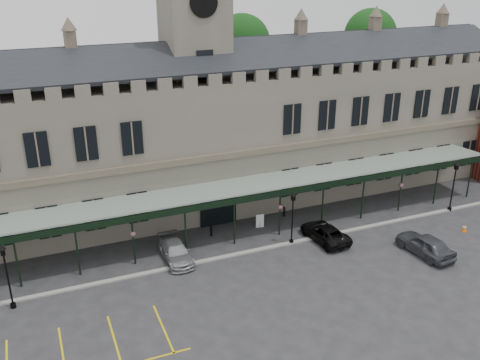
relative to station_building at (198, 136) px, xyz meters
name	(u,v)px	position (x,y,z in m)	size (l,w,h in m)	color
ground	(273,291)	(0.00, -15.91, -6.47)	(140.00, 140.00, 0.00)	#28282B
station_building	(198,136)	(0.00, 0.00, 0.00)	(60.00, 10.36, 17.30)	#5D594D
clock_tower	(195,61)	(0.00, 0.09, 6.64)	(5.60, 5.60, 24.80)	#5D594D
canopy	(233,215)	(0.00, -8.45, -4.06)	(50.00, 4.10, 4.30)	#8C9E93
kerb	(242,253)	(0.00, -10.41, -6.41)	(60.00, 0.40, 0.12)	gray
parking_markings	(63,359)	(-14.00, -17.41, -6.47)	(16.00, 6.00, 0.01)	gold
tree_behind_mid	(242,45)	(8.00, 9.09, 6.35)	(6.00, 6.00, 16.00)	#332314
tree_behind_right	(370,37)	(24.00, 9.09, 6.35)	(6.00, 6.00, 16.00)	#332314
lamp_post_left	(7,271)	(-16.55, -11.09, -3.69)	(0.44, 0.44, 4.68)	black
lamp_post_mid	(293,213)	(4.26, -10.40, -3.80)	(0.43, 0.43, 4.50)	black
lamp_post_right	(454,182)	(20.33, -10.45, -3.66)	(0.45, 0.45, 4.73)	black
traffic_cone	(464,228)	(18.60, -14.08, -6.16)	(0.40, 0.40, 0.63)	#F56407
sign_board	(260,221)	(3.06, -6.90, -5.89)	(0.70, 0.16, 1.19)	black
bollard_left	(211,231)	(-1.28, -6.76, -5.99)	(0.17, 0.17, 0.96)	black
bollard_right	(284,212)	(5.89, -5.83, -6.01)	(0.16, 0.16, 0.91)	black
car_taxi	(176,252)	(-5.00, -9.27, -5.79)	(1.90, 4.66, 1.35)	#919398
car_van	(325,233)	(7.00, -10.93, -5.80)	(2.23, 4.83, 1.34)	black
car_right_a	(425,245)	(13.00, -15.78, -5.63)	(1.97, 4.89, 1.67)	#3C3E44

